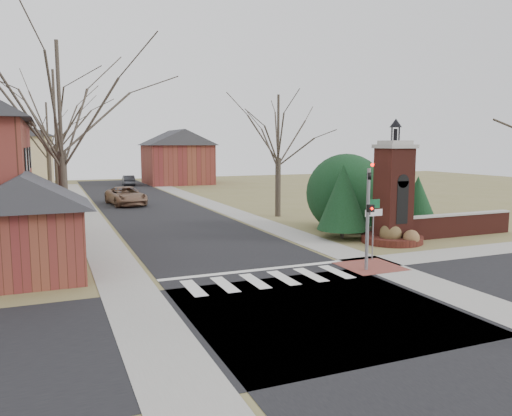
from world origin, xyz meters
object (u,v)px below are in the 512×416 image
sign_post (373,217)px  brick_gate_monument (393,202)px  pickup_truck (126,196)px  traffic_signal_pole (368,208)px  distant_car (128,180)px

sign_post → brick_gate_monument: size_ratio=0.42×
sign_post → pickup_truck: 26.11m
traffic_signal_pole → pickup_truck: traffic_signal_pole is taller
traffic_signal_pole → sign_post: 2.02m
pickup_truck → distant_car: bearing=74.8°
sign_post → brick_gate_monument: (3.41, 3.01, 0.22)m
sign_post → brick_gate_monument: brick_gate_monument is taller
distant_car → brick_gate_monument: bearing=103.0°
traffic_signal_pole → pickup_truck: 27.20m
pickup_truck → brick_gate_monument: bearing=-70.6°
traffic_signal_pole → pickup_truck: bearing=102.6°
brick_gate_monument → traffic_signal_pole: bearing=-136.8°
traffic_signal_pole → sign_post: bearing=47.6°
traffic_signal_pole → distant_car: bearing=93.3°
sign_post → distant_car: sign_post is taller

